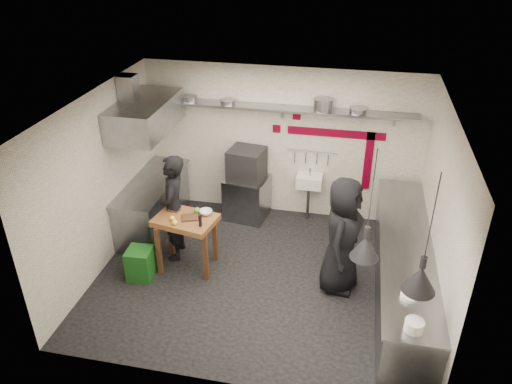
% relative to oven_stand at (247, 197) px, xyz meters
% --- Properties ---
extents(floor, '(5.00, 5.00, 0.00)m').
position_rel_oven_stand_xyz_m(floor, '(0.58, -1.75, -0.40)').
color(floor, black).
rests_on(floor, ground).
extents(ceiling, '(5.00, 5.00, 0.00)m').
position_rel_oven_stand_xyz_m(ceiling, '(0.58, -1.75, 2.40)').
color(ceiling, beige).
rests_on(ceiling, floor).
extents(wall_back, '(5.00, 0.04, 2.80)m').
position_rel_oven_stand_xyz_m(wall_back, '(0.58, 0.35, 1.00)').
color(wall_back, silver).
rests_on(wall_back, floor).
extents(wall_front, '(5.00, 0.04, 2.80)m').
position_rel_oven_stand_xyz_m(wall_front, '(0.58, -3.85, 1.00)').
color(wall_front, silver).
rests_on(wall_front, floor).
extents(wall_left, '(0.04, 4.20, 2.80)m').
position_rel_oven_stand_xyz_m(wall_left, '(-1.92, -1.75, 1.00)').
color(wall_left, silver).
rests_on(wall_left, floor).
extents(wall_right, '(0.04, 4.20, 2.80)m').
position_rel_oven_stand_xyz_m(wall_right, '(3.08, -1.75, 1.00)').
color(wall_right, silver).
rests_on(wall_right, floor).
extents(red_band_horiz, '(1.70, 0.02, 0.14)m').
position_rel_oven_stand_xyz_m(red_band_horiz, '(1.53, 0.33, 1.28)').
color(red_band_horiz, '#610219').
rests_on(red_band_horiz, wall_back).
extents(red_band_vert, '(0.14, 0.02, 1.10)m').
position_rel_oven_stand_xyz_m(red_band_vert, '(2.13, 0.33, 0.80)').
color(red_band_vert, '#610219').
rests_on(red_band_vert, wall_back).
extents(red_tile_a, '(0.14, 0.02, 0.14)m').
position_rel_oven_stand_xyz_m(red_tile_a, '(0.83, 0.33, 1.55)').
color(red_tile_a, '#610219').
rests_on(red_tile_a, wall_back).
extents(red_tile_b, '(0.14, 0.02, 0.14)m').
position_rel_oven_stand_xyz_m(red_tile_b, '(0.48, 0.33, 1.28)').
color(red_tile_b, '#610219').
rests_on(red_tile_b, wall_back).
extents(back_shelf, '(4.60, 0.34, 0.04)m').
position_rel_oven_stand_xyz_m(back_shelf, '(0.58, 0.17, 1.72)').
color(back_shelf, slate).
rests_on(back_shelf, wall_back).
extents(shelf_bracket_left, '(0.04, 0.06, 0.24)m').
position_rel_oven_stand_xyz_m(shelf_bracket_left, '(-1.32, 0.32, 1.62)').
color(shelf_bracket_left, slate).
rests_on(shelf_bracket_left, wall_back).
extents(shelf_bracket_mid, '(0.04, 0.06, 0.24)m').
position_rel_oven_stand_xyz_m(shelf_bracket_mid, '(0.58, 0.32, 1.62)').
color(shelf_bracket_mid, slate).
rests_on(shelf_bracket_mid, wall_back).
extents(shelf_bracket_right, '(0.04, 0.06, 0.24)m').
position_rel_oven_stand_xyz_m(shelf_bracket_right, '(2.48, 0.32, 1.62)').
color(shelf_bracket_right, slate).
rests_on(shelf_bracket_right, wall_back).
extents(pan_far_left, '(0.34, 0.34, 0.09)m').
position_rel_oven_stand_xyz_m(pan_far_left, '(-1.05, 0.17, 1.79)').
color(pan_far_left, slate).
rests_on(pan_far_left, back_shelf).
extents(pan_mid_left, '(0.26, 0.26, 0.07)m').
position_rel_oven_stand_xyz_m(pan_mid_left, '(-0.36, 0.17, 1.78)').
color(pan_mid_left, slate).
rests_on(pan_mid_left, back_shelf).
extents(stock_pot, '(0.37, 0.37, 0.20)m').
position_rel_oven_stand_xyz_m(stock_pot, '(1.29, 0.17, 1.84)').
color(stock_pot, slate).
rests_on(stock_pot, back_shelf).
extents(pan_right, '(0.35, 0.35, 0.08)m').
position_rel_oven_stand_xyz_m(pan_right, '(1.86, 0.17, 1.78)').
color(pan_right, slate).
rests_on(pan_right, back_shelf).
extents(oven_stand, '(0.83, 0.78, 0.80)m').
position_rel_oven_stand_xyz_m(oven_stand, '(0.00, 0.00, 0.00)').
color(oven_stand, slate).
rests_on(oven_stand, floor).
extents(combi_oven, '(0.68, 0.65, 0.58)m').
position_rel_oven_stand_xyz_m(combi_oven, '(0.00, -0.01, 0.69)').
color(combi_oven, black).
rests_on(combi_oven, oven_stand).
extents(oven_door, '(0.45, 0.10, 0.46)m').
position_rel_oven_stand_xyz_m(oven_door, '(-0.02, -0.26, 0.69)').
color(oven_door, '#610219').
rests_on(oven_door, combi_oven).
extents(oven_glass, '(0.39, 0.08, 0.34)m').
position_rel_oven_stand_xyz_m(oven_glass, '(0.02, -0.25, 0.69)').
color(oven_glass, black).
rests_on(oven_glass, oven_door).
extents(hand_sink, '(0.46, 0.34, 0.22)m').
position_rel_oven_stand_xyz_m(hand_sink, '(1.13, 0.17, 0.38)').
color(hand_sink, silver).
rests_on(hand_sink, wall_back).
extents(sink_tap, '(0.03, 0.03, 0.14)m').
position_rel_oven_stand_xyz_m(sink_tap, '(1.13, 0.17, 0.56)').
color(sink_tap, slate).
rests_on(sink_tap, hand_sink).
extents(sink_drain, '(0.06, 0.06, 0.66)m').
position_rel_oven_stand_xyz_m(sink_drain, '(1.13, 0.13, -0.06)').
color(sink_drain, slate).
rests_on(sink_drain, floor).
extents(utensil_rail, '(0.90, 0.02, 0.02)m').
position_rel_oven_stand_xyz_m(utensil_rail, '(1.13, 0.31, 0.92)').
color(utensil_rail, slate).
rests_on(utensil_rail, wall_back).
extents(counter_right, '(0.70, 3.80, 0.90)m').
position_rel_oven_stand_xyz_m(counter_right, '(2.73, -1.75, 0.05)').
color(counter_right, slate).
rests_on(counter_right, floor).
extents(counter_right_top, '(0.76, 3.90, 0.03)m').
position_rel_oven_stand_xyz_m(counter_right_top, '(2.73, -1.75, 0.52)').
color(counter_right_top, slate).
rests_on(counter_right_top, counter_right).
extents(plate_stack, '(0.25, 0.25, 0.13)m').
position_rel_oven_stand_xyz_m(plate_stack, '(2.70, -3.48, 0.60)').
color(plate_stack, silver).
rests_on(plate_stack, counter_right_top).
extents(small_bowl_right, '(0.25, 0.25, 0.05)m').
position_rel_oven_stand_xyz_m(small_bowl_right, '(2.68, -2.94, 0.56)').
color(small_bowl_right, silver).
rests_on(small_bowl_right, counter_right_top).
extents(counter_left, '(0.70, 1.90, 0.90)m').
position_rel_oven_stand_xyz_m(counter_left, '(-1.57, -0.70, 0.05)').
color(counter_left, slate).
rests_on(counter_left, floor).
extents(counter_left_top, '(0.76, 2.00, 0.03)m').
position_rel_oven_stand_xyz_m(counter_left_top, '(-1.57, -0.70, 0.52)').
color(counter_left_top, slate).
rests_on(counter_left_top, counter_left).
extents(extractor_hood, '(0.78, 1.60, 0.50)m').
position_rel_oven_stand_xyz_m(extractor_hood, '(-1.52, -0.70, 1.75)').
color(extractor_hood, slate).
rests_on(extractor_hood, ceiling).
extents(hood_duct, '(0.28, 0.28, 0.50)m').
position_rel_oven_stand_xyz_m(hood_duct, '(-1.77, -0.70, 2.15)').
color(hood_duct, slate).
rests_on(hood_duct, ceiling).
extents(green_bin, '(0.40, 0.40, 0.50)m').
position_rel_oven_stand_xyz_m(green_bin, '(-1.23, -2.13, -0.15)').
color(green_bin, '#154F17').
rests_on(green_bin, floor).
extents(prep_table, '(1.02, 0.80, 0.92)m').
position_rel_oven_stand_xyz_m(prep_table, '(-0.58, -1.72, 0.06)').
color(prep_table, brown).
rests_on(prep_table, floor).
extents(cutting_board, '(0.35, 0.30, 0.02)m').
position_rel_oven_stand_xyz_m(cutting_board, '(-0.49, -1.71, 0.53)').
color(cutting_board, '#4A2B19').
rests_on(cutting_board, prep_table).
extents(pepper_mill, '(0.06, 0.06, 0.20)m').
position_rel_oven_stand_xyz_m(pepper_mill, '(-0.28, -1.90, 0.62)').
color(pepper_mill, black).
rests_on(pepper_mill, prep_table).
extents(lemon_a, '(0.10, 0.10, 0.08)m').
position_rel_oven_stand_xyz_m(lemon_a, '(-0.75, -1.83, 0.56)').
color(lemon_a, yellow).
rests_on(lemon_a, prep_table).
extents(lemon_b, '(0.08, 0.08, 0.08)m').
position_rel_oven_stand_xyz_m(lemon_b, '(-0.67, -1.94, 0.56)').
color(lemon_b, yellow).
rests_on(lemon_b, prep_table).
extents(veg_ball, '(0.10, 0.10, 0.10)m').
position_rel_oven_stand_xyz_m(veg_ball, '(-0.44, -1.55, 0.57)').
color(veg_ball, '#4C8C2E').
rests_on(veg_ball, prep_table).
extents(steel_tray, '(0.19, 0.14, 0.03)m').
position_rel_oven_stand_xyz_m(steel_tray, '(-0.82, -1.56, 0.54)').
color(steel_tray, slate).
rests_on(steel_tray, prep_table).
extents(bowl, '(0.24, 0.24, 0.06)m').
position_rel_oven_stand_xyz_m(bowl, '(-0.31, -1.55, 0.55)').
color(bowl, silver).
rests_on(bowl, prep_table).
extents(heat_lamp_near, '(0.40, 0.40, 1.44)m').
position_rel_oven_stand_xyz_m(heat_lamp_near, '(2.10, -2.81, 1.68)').
color(heat_lamp_near, black).
rests_on(heat_lamp_near, ceiling).
extents(heat_lamp_far, '(0.48, 0.48, 1.47)m').
position_rel_oven_stand_xyz_m(heat_lamp_far, '(2.70, -3.28, 1.67)').
color(heat_lamp_far, black).
rests_on(heat_lamp_far, ceiling).
extents(chef_left, '(0.53, 0.72, 1.80)m').
position_rel_oven_stand_xyz_m(chef_left, '(-0.87, -1.44, 0.50)').
color(chef_left, black).
rests_on(chef_left, floor).
extents(chef_right, '(0.74, 0.99, 1.84)m').
position_rel_oven_stand_xyz_m(chef_right, '(1.81, -1.73, 0.52)').
color(chef_right, black).
rests_on(chef_right, floor).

